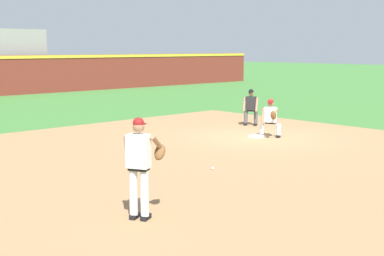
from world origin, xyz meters
TOP-DOWN VIEW (x-y plane):
  - ground_plane at (0.00, 0.00)m, footprint 160.00×160.00m
  - infield_dirt_patch at (-4.20, -2.17)m, footprint 18.00×18.00m
  - first_base_bag at (0.00, 0.00)m, footprint 0.38×0.38m
  - baseball at (-4.60, -2.44)m, footprint 0.07×0.07m
  - pitcher at (-8.36, -4.34)m, footprint 0.83×0.59m
  - first_baseman at (0.41, -0.29)m, footprint 0.84×0.99m
  - umpire at (2.10, 2.05)m, footprint 0.63×0.68m

SIDE VIEW (x-z plane):
  - ground_plane at x=0.00m, z-range 0.00..0.00m
  - infield_dirt_patch at x=-4.20m, z-range 0.00..0.01m
  - baseball at x=-4.60m, z-range 0.00..0.07m
  - first_base_bag at x=0.00m, z-range 0.00..0.09m
  - first_baseman at x=0.41m, z-range 0.06..1.40m
  - umpire at x=2.10m, z-range 0.06..1.52m
  - pitcher at x=-8.36m, z-range 0.13..1.99m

